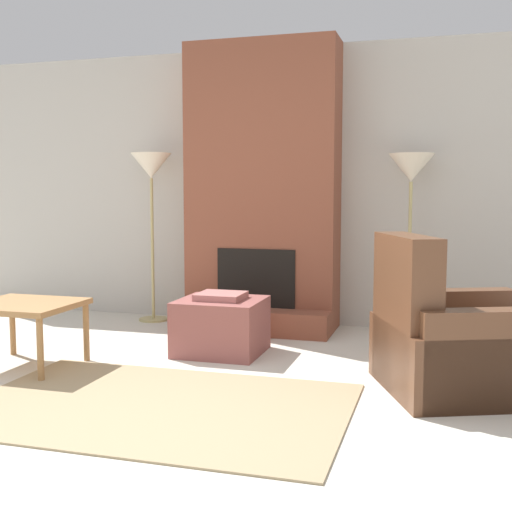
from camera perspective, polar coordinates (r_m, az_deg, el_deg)
The scene contains 9 objects.
ground_plane at distance 3.43m, azimuth -13.34°, elevation -15.78°, with size 24.00×24.00×0.00m, color beige.
wall_back at distance 6.17m, azimuth 1.23°, elevation 6.15°, with size 7.23×0.06×2.60m, color #BCB7AD.
fireplace at distance 5.92m, azimuth 0.55°, elevation 5.58°, with size 1.39×0.71×2.60m.
ottoman at distance 5.02m, azimuth -3.12°, elevation -6.15°, with size 0.64×0.60×0.47m.
armchair at distance 4.24m, azimuth 17.38°, elevation -7.59°, with size 1.29×1.22×0.99m.
side_table at distance 4.86m, azimuth -19.90°, elevation -4.55°, with size 0.72×0.65×0.47m.
floor_lamp_left at distance 6.28m, azimuth -9.29°, elevation 7.18°, with size 0.39×0.39×1.62m.
floor_lamp_right at distance 5.67m, azimuth 13.63°, elevation 6.84°, with size 0.39×0.39×1.58m.
area_rug at distance 3.89m, azimuth -8.81°, elevation -13.01°, with size 2.23×1.47×0.01m, color #9E8966.
Camera 1 is at (1.60, -2.77, 1.24)m, focal length 45.00 mm.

